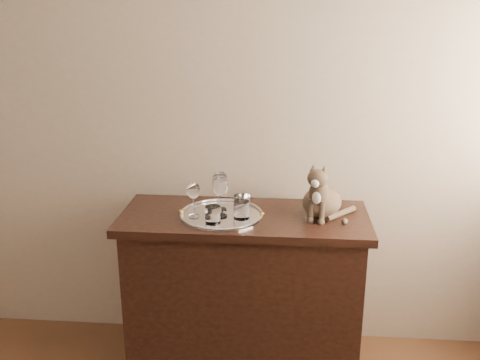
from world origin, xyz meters
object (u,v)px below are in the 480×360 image
at_px(sideboard, 244,293).
at_px(tray, 221,216).
at_px(wine_glass_b, 220,191).
at_px(tumbler_a, 242,210).
at_px(tumbler_c, 242,204).
at_px(wine_glass_c, 194,199).
at_px(wine_glass_d, 220,197).
at_px(cat, 323,188).
at_px(tumbler_b, 213,215).

height_order(sideboard, tray, tray).
xyz_separation_m(wine_glass_b, tumbler_a, (0.11, -0.10, -0.06)).
xyz_separation_m(tray, tumbler_c, (0.10, 0.03, 0.05)).
xyz_separation_m(wine_glass_b, wine_glass_c, (-0.11, -0.10, -0.01)).
distance_m(wine_glass_b, tumbler_a, 0.16).
relative_size(wine_glass_d, tumbler_a, 2.34).
distance_m(tray, tumbler_c, 0.11).
bearing_deg(wine_glass_c, cat, 8.27).
relative_size(wine_glass_b, tumbler_c, 2.22).
relative_size(tumbler_a, cat, 0.30).
xyz_separation_m(wine_glass_c, tumbler_a, (0.23, -0.00, -0.04)).
bearing_deg(tumbler_a, sideboard, 84.09).
height_order(tray, wine_glass_b, wine_glass_b).
relative_size(wine_glass_b, wine_glass_c, 1.14).
distance_m(tumbler_a, tumbler_c, 0.07).
height_order(wine_glass_c, cat, cat).
xyz_separation_m(wine_glass_c, wine_glass_d, (0.13, 0.02, 0.01)).
height_order(wine_glass_b, cat, cat).
relative_size(tray, wine_glass_c, 2.31).
bearing_deg(sideboard, tumbler_c, -179.50).
height_order(tray, tumbler_b, tumbler_b).
bearing_deg(wine_glass_c, wine_glass_b, 41.86).
xyz_separation_m(tumbler_a, cat, (0.38, 0.09, 0.09)).
bearing_deg(cat, tumbler_a, -148.70).
bearing_deg(tumbler_b, wine_glass_b, 85.55).
relative_size(wine_glass_b, cat, 0.70).
distance_m(wine_glass_c, wine_glass_d, 0.13).
bearing_deg(wine_glass_d, sideboard, 24.62).
bearing_deg(tumbler_b, cat, 17.48).
distance_m(tumbler_b, cat, 0.54).
bearing_deg(wine_glass_d, tumbler_c, 26.73).
xyz_separation_m(wine_glass_c, tumbler_b, (0.10, -0.07, -0.05)).
distance_m(tumbler_a, tumbler_b, 0.14).
bearing_deg(wine_glass_c, tumbler_a, -0.41).
distance_m(wine_glass_c, cat, 0.61).
relative_size(wine_glass_c, tumbler_a, 2.03).
height_order(wine_glass_b, wine_glass_c, wine_glass_b).
height_order(wine_glass_d, tumbler_c, wine_glass_d).
relative_size(tray, cat, 1.42).
distance_m(sideboard, wine_glass_b, 0.55).
relative_size(sideboard, wine_glass_b, 6.08).
height_order(tray, tumbler_c, tumbler_c).
relative_size(wine_glass_b, wine_glass_d, 0.99).
bearing_deg(tumbler_a, wine_glass_d, 170.28).
bearing_deg(sideboard, cat, 3.50).
bearing_deg(cat, tumbler_b, -144.54).
bearing_deg(wine_glass_c, wine_glass_d, 7.14).
xyz_separation_m(tumbler_b, tumbler_c, (0.12, 0.14, 0.00)).
relative_size(tumbler_b, tumbler_c, 0.91).
relative_size(tumbler_b, cat, 0.29).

